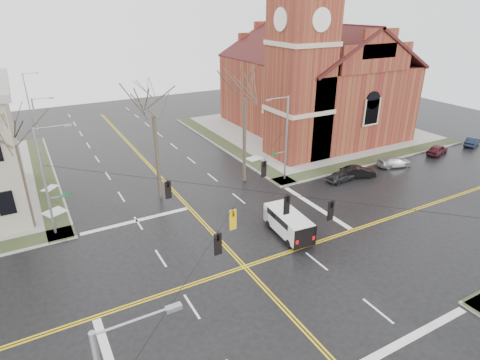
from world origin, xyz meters
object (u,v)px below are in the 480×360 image
parked_car_e (472,142)px  tree_nw_far (13,140)px  parked_car_a (341,176)px  parked_car_d (437,150)px  signal_pole_ne (285,137)px  streetlight_north_a (40,131)px  cargo_van (287,221)px  parked_car_b (358,172)px  streetlight_north_b (28,97)px  tree_nw_near (153,110)px  tree_ne (245,92)px  church (311,74)px  signal_pole_nw (47,179)px  parked_car_c (394,162)px

parked_car_e → tree_nw_far: (-53.14, 4.80, 7.25)m
parked_car_a → parked_car_d: bearing=-91.0°
signal_pole_ne → streetlight_north_a: signal_pole_ne is taller
cargo_van → parked_car_b: (13.69, 5.95, -0.52)m
streetlight_north_a → parked_car_e: bearing=-20.8°
streetlight_north_b → cargo_van: size_ratio=1.51×
signal_pole_ne → parked_car_e: signal_pole_ne is taller
cargo_van → tree_nw_near: size_ratio=0.44×
streetlight_north_b → tree_nw_near: 35.51m
tree_nw_near → tree_nw_far: bearing=-178.1°
cargo_van → tree_nw_far: bearing=153.2°
parked_car_d → tree_ne: 27.42m
parked_car_d → tree_ne: tree_ne is taller
church → signal_pole_ne: bearing=-135.3°
streetlight_north_b → cargo_van: streetlight_north_b is taller
church → parked_car_a: (-8.19, -16.48, -7.86)m
church → signal_pole_nw: size_ratio=3.06×
signal_pole_ne → parked_car_c: signal_pole_ne is taller
church → signal_pole_nw: (-36.09, -13.28, -3.48)m
signal_pole_nw → parked_car_b: size_ratio=2.35×
signal_pole_ne → tree_ne: bearing=154.5°
tree_nw_far → streetlight_north_b: bearing=86.1°
signal_pole_nw → parked_car_c: 36.73m
signal_pole_nw → streetlight_north_a: bearing=87.7°
cargo_van → parked_car_d: size_ratio=1.40×
parked_car_e → tree_ne: size_ratio=0.27×
parked_car_b → church: bearing=2.0°
streetlight_north_b → tree_nw_near: (9.02, -34.08, 4.32)m
streetlight_north_a → parked_car_c: size_ratio=1.94×
parked_car_a → parked_car_b: parked_car_b is taller
signal_pole_ne → streetlight_north_b: size_ratio=1.12×
streetlight_north_a → cargo_van: bearing=-58.1°
tree_ne → streetlight_north_a: bearing=141.1°
streetlight_north_a → parked_car_e: (50.80, -19.26, -3.88)m
parked_car_a → tree_nw_near: bearing=70.1°
church → parked_car_a: 20.01m
tree_ne → cargo_van: bearing=-101.3°
streetlight_north_b → parked_car_d: (43.70, -39.20, -3.82)m
church → streetlight_north_a: size_ratio=3.44×
church → cargo_van: (-19.45, -22.46, -7.28)m
parked_car_c → parked_car_a: bearing=104.9°
parked_car_a → parked_car_e: bearing=-91.7°
streetlight_north_b → tree_nw_near: bearing=-75.2°
streetlight_north_a → signal_pole_ne: bearing=-36.9°
parked_car_c → tree_nw_far: 39.02m
cargo_van → streetlight_north_b: bearing=113.9°
signal_pole_ne → parked_car_a: signal_pole_ne is taller
church → streetlight_north_a: 35.78m
parked_car_d → signal_pole_nw: bearing=70.7°
church → signal_pole_nw: bearing=-159.8°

